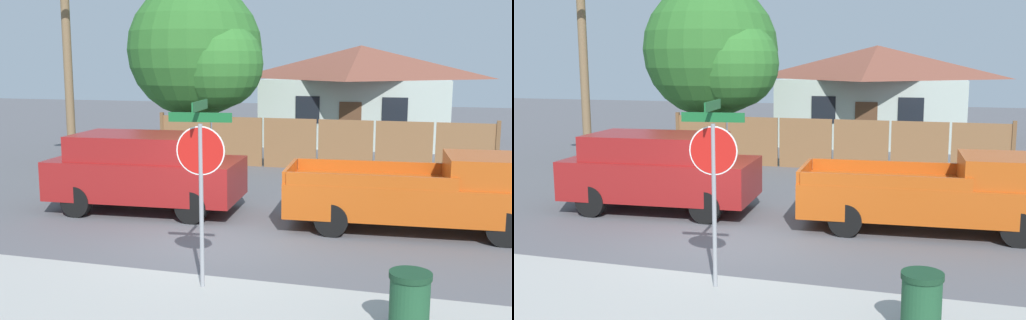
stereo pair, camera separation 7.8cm
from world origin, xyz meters
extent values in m
plane|color=#56565B|center=(0.00, 0.00, 0.00)|extent=(80.00, 80.00, 0.00)
cube|color=#A3A39E|center=(0.00, -3.60, 0.00)|extent=(36.00, 3.20, 0.01)
cube|color=brown|center=(-4.18, 8.67, 0.85)|extent=(1.82, 0.06, 1.70)
cube|color=brown|center=(-2.29, 8.67, 0.85)|extent=(1.82, 0.06, 1.70)
cube|color=brown|center=(-0.40, 8.67, 0.85)|extent=(1.82, 0.06, 1.70)
cube|color=brown|center=(1.50, 8.67, 0.85)|extent=(1.82, 0.06, 1.70)
cube|color=brown|center=(3.39, 8.67, 0.85)|extent=(1.82, 0.06, 1.70)
cube|color=brown|center=(5.28, 8.67, 0.85)|extent=(1.82, 0.06, 1.70)
cube|color=brown|center=(-5.13, 8.67, 0.90)|extent=(0.12, 0.12, 1.80)
cube|color=brown|center=(6.23, 8.67, 0.90)|extent=(0.12, 0.12, 1.80)
cube|color=#B2C1B7|center=(1.08, 16.81, 1.43)|extent=(7.82, 7.14, 2.87)
pyramid|color=brown|center=(1.08, 16.81, 3.61)|extent=(8.44, 7.71, 1.48)
cube|color=black|center=(-0.68, 13.22, 1.66)|extent=(1.00, 0.04, 1.10)
cube|color=black|center=(2.84, 13.22, 1.66)|extent=(1.00, 0.04, 1.10)
cube|color=brown|center=(1.08, 13.22, 1.00)|extent=(0.90, 0.04, 2.00)
cylinder|color=brown|center=(-4.51, 10.47, 1.07)|extent=(0.40, 0.40, 2.14)
sphere|color=#2D6B28|center=(-4.51, 10.47, 4.05)|extent=(5.10, 5.10, 5.10)
sphere|color=#31732C|center=(-3.37, 9.83, 3.54)|extent=(3.32, 3.32, 3.32)
cylinder|color=brown|center=(-7.36, 6.32, 3.17)|extent=(0.28, 0.28, 6.33)
cube|color=maroon|center=(-2.42, 1.86, 0.82)|extent=(4.68, 2.34, 0.93)
cube|color=maroon|center=(-2.53, 1.85, 1.58)|extent=(3.30, 2.08, 0.60)
cube|color=black|center=(-1.02, 1.96, 1.58)|extent=(0.18, 1.78, 0.50)
cylinder|color=black|center=(-1.07, 2.86, 0.37)|extent=(0.74, 0.22, 0.74)
cylinder|color=black|center=(-0.95, 1.06, 0.37)|extent=(0.74, 0.22, 0.74)
cylinder|color=black|center=(-3.89, 2.67, 0.37)|extent=(0.74, 0.22, 0.74)
cylinder|color=black|center=(-3.76, 0.86, 0.37)|extent=(0.74, 0.22, 0.74)
cube|color=#B74C14|center=(3.86, 1.86, 0.71)|extent=(5.58, 2.27, 0.75)
cube|color=#B74C14|center=(5.36, 1.96, 1.38)|extent=(1.86, 1.86, 0.60)
cube|color=#B74C14|center=(2.88, 2.70, 1.21)|extent=(3.43, 0.32, 0.26)
cube|color=#B74C14|center=(3.00, 0.90, 1.21)|extent=(3.43, 0.32, 0.26)
cube|color=#B74C14|center=(1.18, 1.68, 1.21)|extent=(0.20, 1.81, 0.26)
cylinder|color=black|center=(5.49, 2.82, 0.35)|extent=(0.70, 0.22, 0.70)
cylinder|color=black|center=(5.61, 1.14, 0.35)|extent=(0.70, 0.22, 0.70)
cylinder|color=black|center=(2.12, 2.58, 0.35)|extent=(0.70, 0.22, 0.70)
cylinder|color=black|center=(2.23, 0.91, 0.35)|extent=(0.70, 0.22, 0.70)
cylinder|color=gray|center=(0.67, -2.49, 1.32)|extent=(0.07, 0.07, 2.65)
cylinder|color=red|center=(0.67, -2.49, 2.22)|extent=(0.73, 0.11, 0.73)
cylinder|color=white|center=(0.67, -2.49, 2.22)|extent=(0.77, 0.10, 0.78)
cube|color=#19602D|center=(0.67, -2.49, 2.75)|extent=(1.00, 0.14, 0.15)
cube|color=#19602D|center=(0.67, -2.49, 2.93)|extent=(0.13, 0.90, 0.15)
cylinder|color=#1E4C2D|center=(3.92, -3.42, 0.40)|extent=(0.52, 0.52, 0.81)
cylinder|color=#163922|center=(3.92, -3.42, 0.85)|extent=(0.56, 0.56, 0.08)
camera|label=1|loc=(4.02, -11.12, 3.59)|focal=42.00mm
camera|label=2|loc=(4.09, -11.10, 3.59)|focal=42.00mm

